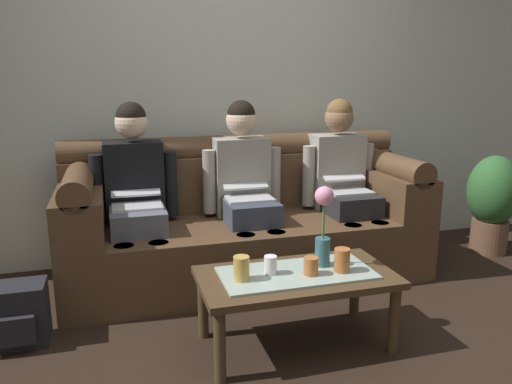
{
  "coord_description": "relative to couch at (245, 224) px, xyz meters",
  "views": [
    {
      "loc": [
        -0.86,
        -2.08,
        1.38
      ],
      "look_at": [
        -0.01,
        0.85,
        0.67
      ],
      "focal_mm": 35.04,
      "sensor_mm": 36.0,
      "label": 1
    }
  ],
  "objects": [
    {
      "name": "flower_vase",
      "position": [
        0.16,
        -0.97,
        0.27
      ],
      "size": [
        0.1,
        0.1,
        0.43
      ],
      "color": "#336672",
      "rests_on": "coffee_table"
    },
    {
      "name": "cup_far_left",
      "position": [
        0.22,
        -1.07,
        0.1
      ],
      "size": [
        0.08,
        0.08,
        0.12
      ],
      "primitive_type": "cylinder",
      "color": "#B26633",
      "rests_on": "coffee_table"
    },
    {
      "name": "cup_near_left",
      "position": [
        0.06,
        -1.07,
        0.08
      ],
      "size": [
        0.07,
        0.07,
        0.09
      ],
      "primitive_type": "cylinder",
      "color": "#B26633",
      "rests_on": "coffee_table"
    },
    {
      "name": "backpack_left",
      "position": [
        -1.41,
        -0.6,
        -0.21
      ],
      "size": [
        0.33,
        0.25,
        0.33
      ],
      "color": "black",
      "rests_on": "ground_plane"
    },
    {
      "name": "potted_plant",
      "position": [
        2.0,
        -0.1,
        0.06
      ],
      "size": [
        0.4,
        0.4,
        0.78
      ],
      "color": "brown",
      "rests_on": "ground_plane"
    },
    {
      "name": "couch",
      "position": [
        0.0,
        0.0,
        0.0
      ],
      "size": [
        2.44,
        0.88,
        0.96
      ],
      "color": "#513823",
      "rests_on": "ground_plane"
    },
    {
      "name": "person_right",
      "position": [
        0.74,
        -0.0,
        0.29
      ],
      "size": [
        0.56,
        0.67,
        1.22
      ],
      "color": "#232326",
      "rests_on": "ground_plane"
    },
    {
      "name": "coffee_table",
      "position": [
        0.0,
        -1.02,
        -0.02
      ],
      "size": [
        1.0,
        0.53,
        0.41
      ],
      "color": "#47331E",
      "rests_on": "ground_plane"
    },
    {
      "name": "person_left",
      "position": [
        -0.74,
        -0.0,
        0.29
      ],
      "size": [
        0.56,
        0.67,
        1.22
      ],
      "color": "#595B66",
      "rests_on": "ground_plane"
    },
    {
      "name": "cup_near_right",
      "position": [
        -0.14,
        -1.0,
        0.09
      ],
      "size": [
        0.06,
        0.06,
        0.09
      ],
      "primitive_type": "cylinder",
      "color": "white",
      "rests_on": "coffee_table"
    },
    {
      "name": "cup_far_center",
      "position": [
        -0.3,
        -1.04,
        0.1
      ],
      "size": [
        0.08,
        0.08,
        0.12
      ],
      "primitive_type": "cylinder",
      "color": "gold",
      "rests_on": "coffee_table"
    },
    {
      "name": "person_middle",
      "position": [
        0.0,
        -0.0,
        0.29
      ],
      "size": [
        0.56,
        0.67,
        1.22
      ],
      "color": "#383D4C",
      "rests_on": "ground_plane"
    },
    {
      "name": "back_wall_patterned",
      "position": [
        0.0,
        0.53,
        1.08
      ],
      "size": [
        6.0,
        0.12,
        2.9
      ],
      "primitive_type": "cube",
      "color": "silver",
      "rests_on": "ground_plane"
    },
    {
      "name": "ground_plane",
      "position": [
        0.0,
        -1.17,
        -0.37
      ],
      "size": [
        14.0,
        14.0,
        0.0
      ],
      "primitive_type": "plane",
      "color": "black"
    }
  ]
}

